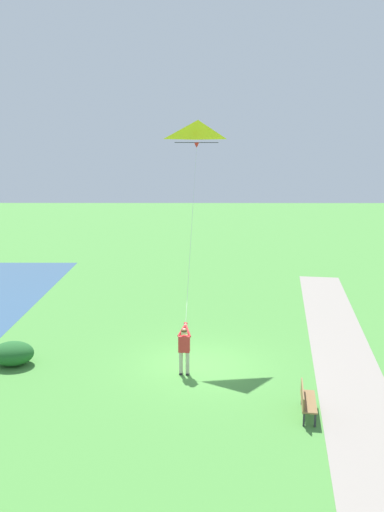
% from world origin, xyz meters
% --- Properties ---
extents(ground_plane, '(120.00, 120.00, 0.00)m').
position_xyz_m(ground_plane, '(0.00, 0.00, 0.00)').
color(ground_plane, '#4C8E3D').
extents(walkway_path, '(7.39, 31.98, 0.02)m').
position_xyz_m(walkway_path, '(-5.16, 2.00, 0.01)').
color(walkway_path, gray).
rests_on(walkway_path, ground).
extents(person_kite_flyer, '(0.52, 0.62, 1.83)m').
position_xyz_m(person_kite_flyer, '(0.56, 0.77, 1.05)').
color(person_kite_flyer, '#232328').
rests_on(person_kite_flyer, ground).
extents(flying_kite, '(1.96, 3.68, 7.21)m').
position_xyz_m(flying_kite, '(0.07, -2.78, 8.48)').
color(flying_kite, yellow).
extents(park_bench_near_walkway, '(0.67, 1.55, 0.88)m').
position_xyz_m(park_bench_near_walkway, '(-3.20, 3.71, 0.51)').
color(park_bench_near_walkway, olive).
rests_on(park_bench_near_walkway, ground).
extents(lakeside_shrub, '(1.58, 1.27, 0.88)m').
position_xyz_m(lakeside_shrub, '(7.02, -0.05, 0.44)').
color(lakeside_shrub, '#236028').
rests_on(lakeside_shrub, ground).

